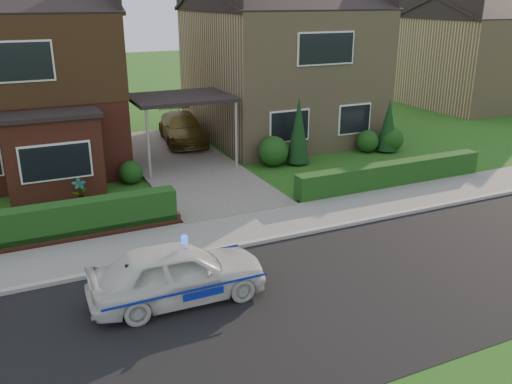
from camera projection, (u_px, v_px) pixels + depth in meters
ground at (333, 293)px, 12.25m from camera, size 120.00×120.00×0.00m
road at (333, 293)px, 12.25m from camera, size 60.00×6.00×0.02m
kerb at (273, 239)px, 14.83m from camera, size 60.00×0.16×0.12m
sidewalk at (257, 226)px, 15.73m from camera, size 60.00×2.00×0.10m
driveway at (184, 164)px, 21.62m from camera, size 3.80×12.00×0.12m
house_left at (10, 67)px, 20.53m from camera, size 7.50×9.53×7.25m
house_right at (279, 58)px, 25.26m from camera, size 7.50×8.06×7.25m
carport_link at (181, 99)px, 20.70m from camera, size 3.80×3.00×2.77m
dwarf_wall at (41, 241)px, 14.40m from camera, size 7.70×0.25×0.36m
hedge_left at (41, 245)px, 14.59m from camera, size 7.50×0.55×0.90m
hedge_right at (390, 187)px, 19.12m from camera, size 7.50×0.55×0.80m
shrub_left_mid at (85, 174)px, 18.37m from camera, size 1.32×1.32×1.32m
shrub_left_near at (131, 172)px, 19.35m from camera, size 0.84×0.84×0.84m
shrub_right_near at (273, 151)px, 21.34m from camera, size 1.20×1.20×1.20m
shrub_right_mid at (368, 141)px, 23.30m from camera, size 0.96×0.96×0.96m
shrub_right_far at (391, 139)px, 23.42m from camera, size 1.08×1.08×1.08m
conifer_a at (298, 132)px, 21.33m from camera, size 0.90×0.90×2.60m
conifer_b at (388, 127)px, 23.15m from camera, size 0.90×0.90×2.20m
neighbour_right at (471, 62)px, 32.99m from camera, size 6.50×7.00×5.20m
police_car at (178, 273)px, 11.76m from camera, size 3.54×3.89×1.48m
driveway_car at (183, 128)px, 24.49m from camera, size 2.32×4.55×1.26m
potted_plant_a at (80, 192)px, 17.37m from camera, size 0.49×0.37×0.85m
potted_plant_c at (84, 219)px, 15.43m from camera, size 0.42×0.42×0.70m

